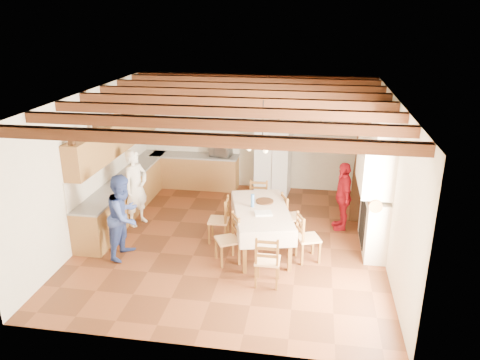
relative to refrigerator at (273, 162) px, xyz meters
name	(u,v)px	position (x,y,z in m)	size (l,w,h in m)	color
floor	(233,241)	(-0.55, -2.84, -0.86)	(6.00, 6.50, 0.02)	#4E2814
ceiling	(232,96)	(-0.55, -2.84, 2.16)	(6.00, 6.50, 0.02)	silver
wall_back	(254,132)	(-0.55, 0.42, 0.65)	(6.00, 0.02, 3.00)	beige
wall_front	(190,254)	(-0.55, -6.10, 0.65)	(6.00, 0.02, 3.00)	beige
wall_left	(89,165)	(-3.56, -2.84, 0.65)	(0.02, 6.50, 3.00)	beige
wall_right	(391,182)	(2.46, -2.84, 0.65)	(0.02, 6.50, 3.00)	beige
ceiling_beams	(232,102)	(-0.55, -2.84, 2.06)	(6.00, 6.30, 0.16)	#3B1D0F
lower_cabinets_left	(127,195)	(-3.25, -1.79, -0.42)	(0.60, 4.30, 0.86)	brown
lower_cabinets_back	(195,172)	(-2.10, 0.11, -0.42)	(2.30, 0.60, 0.86)	brown
countertop_left	(125,177)	(-3.25, -1.79, 0.03)	(0.62, 4.30, 0.04)	slate
countertop_back	(194,156)	(-2.10, 0.11, 0.03)	(2.34, 0.62, 0.04)	slate
backsplash_left	(113,163)	(-3.54, -1.79, 0.35)	(0.03, 4.30, 0.60)	beige
backsplash_back	(197,141)	(-2.10, 0.39, 0.35)	(2.30, 0.03, 0.60)	beige
upper_cabinets	(117,136)	(-3.38, -1.79, 1.00)	(0.35, 4.20, 0.70)	brown
fireplace	(373,182)	(2.17, -2.64, 0.55)	(0.56, 1.60, 2.80)	beige
wall_picture	(315,121)	(1.00, 0.39, 1.00)	(0.34, 0.03, 0.42)	black
refrigerator	(273,162)	(0.00, 0.00, 0.00)	(0.85, 0.70, 1.70)	white
hutch	(366,165)	(2.20, -0.86, 0.31)	(0.54, 1.28, 2.33)	#34210C
dining_table	(261,213)	(0.06, -3.06, -0.06)	(1.48, 2.19, 0.87)	silver
chandelier	(263,140)	(0.06, -3.06, 1.40)	(0.47, 0.47, 0.03)	black
chair_left_near	(227,239)	(-0.51, -3.68, -0.37)	(0.42, 0.40, 0.96)	brown
chair_left_far	(219,219)	(-0.84, -2.85, -0.37)	(0.42, 0.40, 0.96)	brown
chair_right_near	(308,237)	(0.99, -3.36, -0.37)	(0.42, 0.40, 0.96)	brown
chair_right_far	(292,216)	(0.63, -2.44, -0.37)	(0.42, 0.40, 0.96)	brown
chair_end_near	(268,259)	(0.32, -4.31, -0.37)	(0.42, 0.40, 0.96)	brown
chair_end_far	(258,203)	(-0.16, -1.89, -0.37)	(0.42, 0.40, 0.96)	brown
person_man	(136,188)	(-2.79, -2.34, 0.01)	(0.63, 0.41, 1.71)	white
person_woman_blue	(124,216)	(-2.49, -3.73, -0.02)	(0.81, 0.63, 1.66)	#304389
person_woman_red	(343,196)	(1.68, -1.84, -0.10)	(0.88, 0.37, 1.51)	maroon
microwave	(221,151)	(-1.39, 0.11, 0.20)	(0.54, 0.37, 0.30)	silver
fridge_vase	(279,124)	(0.11, 0.00, 0.99)	(0.26, 0.26, 0.27)	#34210C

